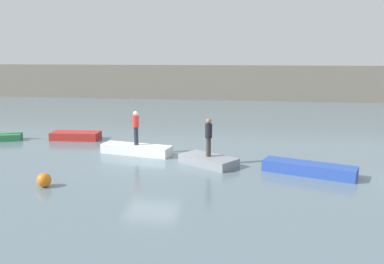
# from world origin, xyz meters

# --- Properties ---
(ground_plane) EXTENTS (120.00, 120.00, 0.00)m
(ground_plane) POSITION_xyz_m (0.00, 0.00, 0.00)
(ground_plane) COLOR slate
(embankment_wall) EXTENTS (80.00, 1.20, 3.78)m
(embankment_wall) POSITION_xyz_m (0.00, 26.83, 1.89)
(embankment_wall) COLOR gray
(embankment_wall) RESTS_ON ground_plane
(rowboat_red) EXTENTS (2.87, 1.33, 0.45)m
(rowboat_red) POSITION_xyz_m (-5.67, 4.24, 0.23)
(rowboat_red) COLOR red
(rowboat_red) RESTS_ON ground_plane
(rowboat_white) EXTENTS (3.74, 1.70, 0.47)m
(rowboat_white) POSITION_xyz_m (-1.11, 1.33, 0.24)
(rowboat_white) COLOR white
(rowboat_white) RESTS_ON ground_plane
(rowboat_grey) EXTENTS (2.89, 2.52, 0.40)m
(rowboat_grey) POSITION_xyz_m (2.72, -0.15, 0.20)
(rowboat_grey) COLOR gray
(rowboat_grey) RESTS_ON ground_plane
(rowboat_blue) EXTENTS (3.92, 2.21, 0.48)m
(rowboat_blue) POSITION_xyz_m (7.07, -1.00, 0.24)
(rowboat_blue) COLOR #2B4CAD
(rowboat_blue) RESTS_ON ground_plane
(person_dark_shirt) EXTENTS (0.32, 0.32, 1.75)m
(person_dark_shirt) POSITION_xyz_m (2.72, -0.15, 1.38)
(person_dark_shirt) COLOR #38332D
(person_dark_shirt) RESTS_ON rowboat_grey
(person_red_shirt) EXTENTS (0.32, 0.32, 1.72)m
(person_red_shirt) POSITION_xyz_m (-1.11, 1.33, 1.44)
(person_red_shirt) COLOR #232838
(person_red_shirt) RESTS_ON rowboat_white
(mooring_buoy) EXTENTS (0.54, 0.54, 0.54)m
(mooring_buoy) POSITION_xyz_m (-3.11, -4.23, 0.27)
(mooring_buoy) COLOR orange
(mooring_buoy) RESTS_ON ground_plane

